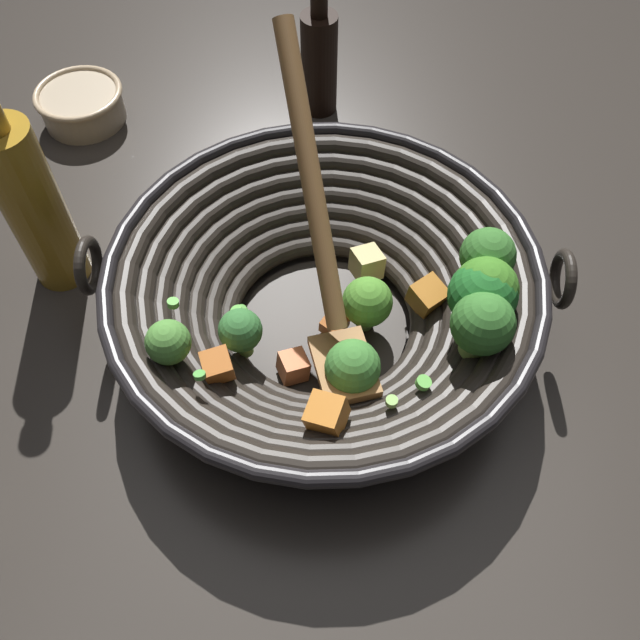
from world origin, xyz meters
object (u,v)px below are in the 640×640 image
at_px(soy_sauce_bottle, 319,60).
at_px(cooking_oil_bottle, 32,203).
at_px(wok, 329,294).
at_px(prep_bowl, 81,104).

xyz_separation_m(soy_sauce_bottle, cooking_oil_bottle, (0.25, 0.29, 0.03)).
relative_size(wok, prep_bowl, 3.99).
bearing_deg(wok, soy_sauce_bottle, -84.47).
distance_m(wok, cooking_oil_bottle, 0.29).
height_order(wok, cooking_oil_bottle, wok).
relative_size(soy_sauce_bottle, cooking_oil_bottle, 0.69).
bearing_deg(wok, prep_bowl, -42.82).
relative_size(wok, soy_sauce_bottle, 2.51).
bearing_deg(prep_bowl, wok, 137.18).
height_order(cooking_oil_bottle, prep_bowl, cooking_oil_bottle).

